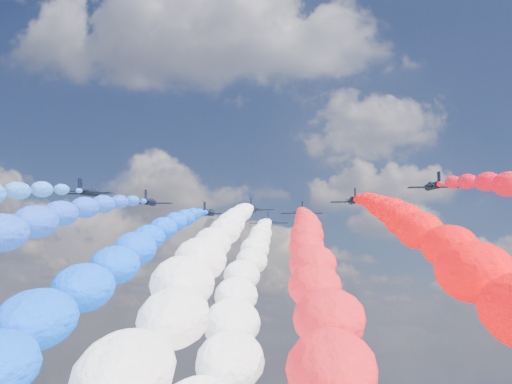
# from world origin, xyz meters

# --- Properties ---
(jet_0) EXTENTS (10.16, 13.59, 5.13)m
(jet_0) POSITION_xyz_m (-33.00, -6.05, 103.29)
(jet_0) COLOR black
(jet_1) EXTENTS (10.22, 13.63, 5.13)m
(jet_1) POSITION_xyz_m (-22.86, 3.63, 103.29)
(jet_1) COLOR black
(trail_1) EXTENTS (6.05, 117.24, 42.29)m
(trail_1) POSITION_xyz_m (-22.86, -57.34, 84.18)
(trail_1) COLOR blue
(jet_2) EXTENTS (10.44, 13.78, 5.13)m
(jet_2) POSITION_xyz_m (-11.76, 15.70, 103.29)
(jet_2) COLOR black
(trail_2) EXTENTS (6.05, 117.24, 42.29)m
(trail_2) POSITION_xyz_m (-11.76, -45.27, 84.18)
(trail_2) COLOR #074CFF
(jet_3) EXTENTS (9.78, 13.31, 5.13)m
(jet_3) POSITION_xyz_m (-1.23, 12.06, 103.29)
(jet_3) COLOR black
(trail_3) EXTENTS (6.05, 117.24, 42.29)m
(trail_3) POSITION_xyz_m (-1.23, -48.91, 84.18)
(trail_3) COLOR white
(jet_4) EXTENTS (9.97, 13.45, 5.13)m
(jet_4) POSITION_xyz_m (1.69, 27.92, 103.29)
(jet_4) COLOR black
(trail_4) EXTENTS (6.05, 117.24, 42.29)m
(trail_4) POSITION_xyz_m (1.69, -33.05, 84.18)
(trail_4) COLOR white
(jet_5) EXTENTS (10.12, 13.56, 5.13)m
(jet_5) POSITION_xyz_m (9.77, 16.28, 103.29)
(jet_5) COLOR black
(trail_5) EXTENTS (6.05, 117.24, 42.29)m
(trail_5) POSITION_xyz_m (9.77, -44.68, 84.18)
(trail_5) COLOR red
(jet_6) EXTENTS (9.68, 13.24, 5.13)m
(jet_6) POSITION_xyz_m (20.64, 4.81, 103.29)
(jet_6) COLOR black
(trail_6) EXTENTS (6.05, 117.24, 42.29)m
(trail_6) POSITION_xyz_m (20.64, -56.16, 84.18)
(trail_6) COLOR #FB070B
(jet_7) EXTENTS (9.85, 13.36, 5.13)m
(jet_7) POSITION_xyz_m (34.78, -7.13, 103.29)
(jet_7) COLOR black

